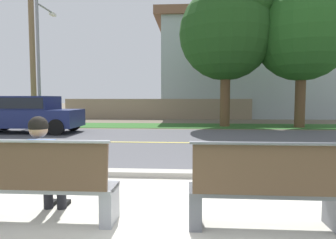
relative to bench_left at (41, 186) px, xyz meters
name	(u,v)px	position (x,y,z in m)	size (l,w,h in m)	color
ground_plane	(177,137)	(1.28, 7.78, -0.45)	(140.00, 140.00, 0.00)	#665B4C
sidewalk_pavement	(153,220)	(1.28, 0.18, -0.44)	(44.00, 3.60, 0.01)	beige
curb_edge	(165,174)	(1.28, 2.13, -0.39)	(44.00, 0.30, 0.11)	#ADA89E
street_asphalt	(175,143)	(1.28, 6.28, -0.45)	(52.00, 8.00, 0.01)	#515156
road_centre_line	(175,143)	(1.28, 6.28, -0.44)	(48.00, 0.14, 0.01)	#E0CC4C
far_verge_grass	(180,126)	(1.28, 12.13, -0.44)	(48.00, 2.80, 0.02)	#2D6026
bench_left	(41,186)	(0.00, 0.00, 0.00)	(1.70, 0.48, 1.01)	#9EA0A8
bench_right	(267,190)	(2.55, 0.00, 0.00)	(1.70, 0.48, 1.01)	slate
seated_person_blue	(43,163)	(-0.05, 0.17, 0.23)	(0.52, 0.68, 1.25)	black
car_navy_near	(28,112)	(-5.02, 8.68, 0.40)	(4.30, 1.86, 1.54)	navy
streetlamp	(40,54)	(-6.07, 11.94, 3.31)	(0.24, 2.10, 6.52)	gray
shade_tree_far_left	(229,26)	(3.74, 11.92, 4.60)	(4.71, 4.71, 7.76)	brown
shade_tree_left	(306,26)	(7.37, 11.64, 4.48)	(4.59, 4.59, 7.58)	brown
garden_wall	(157,109)	(-0.46, 17.20, 0.25)	(13.00, 0.36, 1.40)	gray
house_across_street	(245,67)	(6.18, 20.40, 3.47)	(13.73, 6.91, 7.74)	#A3ADB2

